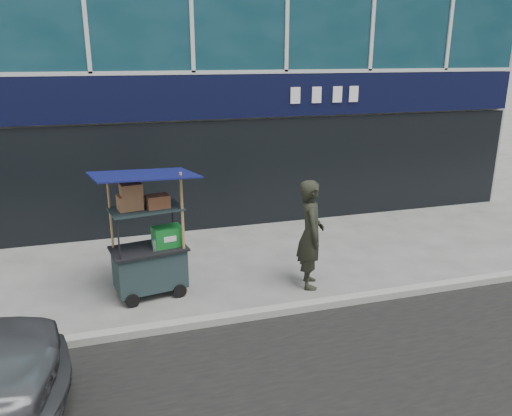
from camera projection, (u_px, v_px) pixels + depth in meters
name	position (u px, v px, depth m)	size (l,w,h in m)	color
ground	(245.00, 312.00, 7.59)	(80.00, 80.00, 0.00)	#5F5F5A
curb	(249.00, 315.00, 7.39)	(80.00, 0.18, 0.12)	#97978F
vendor_cart	(150.00, 252.00, 7.97)	(1.71, 1.33, 2.09)	black
vendor_man	(311.00, 234.00, 8.22)	(0.67, 0.44, 1.84)	black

